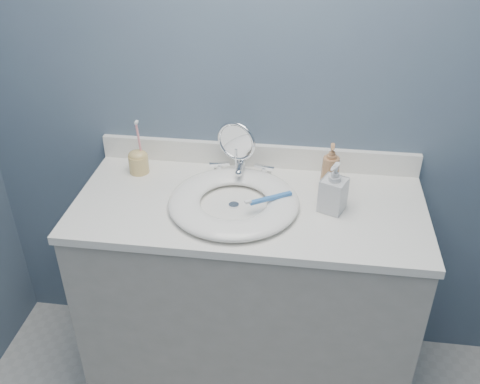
% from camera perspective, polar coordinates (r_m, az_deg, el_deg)
% --- Properties ---
extents(back_wall, '(2.20, 0.02, 2.40)m').
position_cam_1_polar(back_wall, '(1.96, 2.06, 11.19)').
color(back_wall, '#4D5E73').
rests_on(back_wall, ground).
extents(vanity_cabinet, '(1.20, 0.55, 0.85)m').
position_cam_1_polar(vanity_cabinet, '(2.14, 0.88, -11.32)').
color(vanity_cabinet, '#AAA49B').
rests_on(vanity_cabinet, ground).
extents(countertop, '(1.22, 0.57, 0.03)m').
position_cam_1_polar(countertop, '(1.87, 0.99, -1.52)').
color(countertop, white).
rests_on(countertop, vanity_cabinet).
extents(backsplash, '(1.22, 0.02, 0.09)m').
position_cam_1_polar(backsplash, '(2.06, 1.88, 3.92)').
color(backsplash, white).
rests_on(backsplash, countertop).
extents(basin, '(0.45, 0.45, 0.04)m').
position_cam_1_polar(basin, '(1.83, -0.67, -1.04)').
color(basin, white).
rests_on(basin, countertop).
extents(drain, '(0.04, 0.04, 0.01)m').
position_cam_1_polar(drain, '(1.84, -0.67, -1.43)').
color(drain, silver).
rests_on(drain, countertop).
extents(faucet, '(0.25, 0.13, 0.07)m').
position_cam_1_polar(faucet, '(1.99, 0.14, 2.27)').
color(faucet, silver).
rests_on(faucet, countertop).
extents(makeup_mirror, '(0.15, 0.09, 0.22)m').
position_cam_1_polar(makeup_mirror, '(1.95, -0.39, 4.74)').
color(makeup_mirror, silver).
rests_on(makeup_mirror, countertop).
extents(soap_bottle_amber, '(0.07, 0.07, 0.18)m').
position_cam_1_polar(soap_bottle_amber, '(1.91, 9.64, 2.58)').
color(soap_bottle_amber, '#AD784E').
rests_on(soap_bottle_amber, countertop).
extents(soap_bottle_clear, '(0.11, 0.11, 0.18)m').
position_cam_1_polar(soap_bottle_clear, '(1.80, 9.97, 0.49)').
color(soap_bottle_clear, silver).
rests_on(soap_bottle_clear, countertop).
extents(toothbrush_holder, '(0.07, 0.07, 0.21)m').
position_cam_1_polar(toothbrush_holder, '(2.05, -10.78, 3.31)').
color(toothbrush_holder, tan).
rests_on(toothbrush_holder, countertop).
extents(toothbrush_lying, '(0.15, 0.10, 0.02)m').
position_cam_1_polar(toothbrush_lying, '(1.80, 3.11, -0.70)').
color(toothbrush_lying, '#3573BE').
rests_on(toothbrush_lying, basin).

